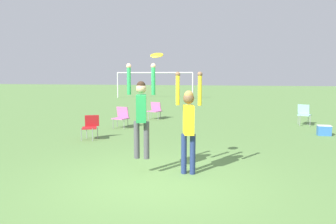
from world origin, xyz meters
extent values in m
plane|color=#608C47|center=(0.00, 0.00, 0.00)|extent=(120.00, 120.00, 0.00)
cylinder|color=#4C4C51|center=(-0.49, 0.35, 0.74)|extent=(0.12, 0.12, 0.79)
cylinder|color=#4C4C51|center=(-0.28, 0.35, 0.74)|extent=(0.12, 0.12, 0.79)
cube|color=green|center=(-0.38, 0.35, 1.42)|extent=(0.32, 0.51, 0.56)
sphere|color=tan|center=(-0.38, 0.35, 1.83)|extent=(0.21, 0.21, 0.21)
sphere|color=black|center=(-0.38, 0.35, 1.89)|extent=(0.18, 0.18, 0.18)
cylinder|color=green|center=(-0.64, 0.35, 1.99)|extent=(0.08, 0.08, 0.59)
sphere|color=tan|center=(-0.64, 0.35, 2.29)|extent=(0.10, 0.10, 0.10)
cylinder|color=green|center=(-0.12, 0.35, 1.99)|extent=(0.08, 0.08, 0.59)
sphere|color=tan|center=(-0.12, 0.35, 2.29)|extent=(0.10, 0.10, 0.10)
cylinder|color=navy|center=(0.48, 0.60, 0.43)|extent=(0.12, 0.12, 0.86)
cylinder|color=navy|center=(0.67, 0.60, 0.43)|extent=(0.12, 0.12, 0.86)
cube|color=yellow|center=(0.57, 0.60, 1.17)|extent=(0.30, 0.45, 0.61)
sphere|color=brown|center=(0.57, 0.60, 1.62)|extent=(0.23, 0.23, 0.23)
sphere|color=olive|center=(0.57, 0.60, 1.68)|extent=(0.20, 0.20, 0.20)
cylinder|color=yellow|center=(0.34, 0.60, 1.79)|extent=(0.08, 0.08, 0.65)
sphere|color=brown|center=(0.34, 0.60, 2.12)|extent=(0.10, 0.10, 0.10)
cylinder|color=yellow|center=(0.80, 0.60, 1.79)|extent=(0.08, 0.08, 0.65)
sphere|color=brown|center=(0.80, 0.60, 2.12)|extent=(0.10, 0.10, 0.10)
cylinder|color=yellow|center=(-0.12, 0.66, 2.52)|extent=(0.28, 0.26, 0.12)
cylinder|color=gray|center=(-3.17, 5.82, 0.20)|extent=(0.02, 0.02, 0.40)
cylinder|color=gray|center=(-2.72, 5.82, 0.20)|extent=(0.02, 0.02, 0.40)
cylinder|color=gray|center=(-3.17, 6.27, 0.20)|extent=(0.02, 0.02, 0.40)
cylinder|color=gray|center=(-2.72, 6.27, 0.20)|extent=(0.02, 0.02, 0.40)
cube|color=#C666A3|center=(-2.95, 6.04, 0.39)|extent=(0.65, 0.65, 0.04)
cube|color=#C666A3|center=(-2.95, 6.29, 0.62)|extent=(0.54, 0.25, 0.42)
cylinder|color=gray|center=(-2.50, 8.61, 0.20)|extent=(0.02, 0.02, 0.40)
cylinder|color=gray|center=(-2.04, 8.61, 0.20)|extent=(0.02, 0.02, 0.40)
cylinder|color=gray|center=(-2.50, 9.07, 0.20)|extent=(0.02, 0.02, 0.40)
cylinder|color=gray|center=(-2.04, 9.07, 0.20)|extent=(0.02, 0.02, 0.40)
cube|color=#C666A3|center=(-2.27, 8.84, 0.39)|extent=(0.70, 0.70, 0.04)
cube|color=#C666A3|center=(-2.27, 9.10, 0.60)|extent=(0.55, 0.29, 0.40)
cylinder|color=gray|center=(-3.31, 3.41, 0.20)|extent=(0.02, 0.02, 0.41)
cylinder|color=gray|center=(-2.93, 3.41, 0.20)|extent=(0.02, 0.02, 0.41)
cylinder|color=gray|center=(-3.31, 3.80, 0.20)|extent=(0.02, 0.02, 0.41)
cylinder|color=gray|center=(-2.93, 3.80, 0.20)|extent=(0.02, 0.02, 0.41)
cube|color=#B21E23|center=(-3.12, 3.60, 0.39)|extent=(0.60, 0.60, 0.04)
cube|color=#B21E23|center=(-3.12, 3.81, 0.60)|extent=(0.46, 0.27, 0.38)
cylinder|color=gray|center=(4.13, 8.08, 0.23)|extent=(0.02, 0.02, 0.46)
cylinder|color=gray|center=(4.52, 8.08, 0.23)|extent=(0.02, 0.02, 0.46)
cylinder|color=gray|center=(4.13, 8.47, 0.23)|extent=(0.02, 0.02, 0.46)
cylinder|color=gray|center=(4.52, 8.47, 0.23)|extent=(0.02, 0.02, 0.46)
cube|color=#8CC6C1|center=(4.32, 8.28, 0.44)|extent=(0.61, 0.61, 0.04)
cube|color=#8CC6C1|center=(4.32, 8.49, 0.66)|extent=(0.47, 0.29, 0.40)
cube|color=#336BB7|center=(4.56, 6.00, 0.17)|extent=(0.44, 0.28, 0.34)
cube|color=silver|center=(4.56, 6.00, 0.35)|extent=(0.45, 0.29, 0.02)
cylinder|color=white|center=(-9.30, 22.63, 1.15)|extent=(0.10, 0.10, 2.30)
cylinder|color=white|center=(-2.30, 22.63, 1.15)|extent=(0.10, 0.10, 2.30)
cylinder|color=white|center=(-5.80, 22.63, 2.30)|extent=(7.00, 0.10, 0.10)
camera|label=1|loc=(1.56, -6.15, 2.10)|focal=35.00mm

